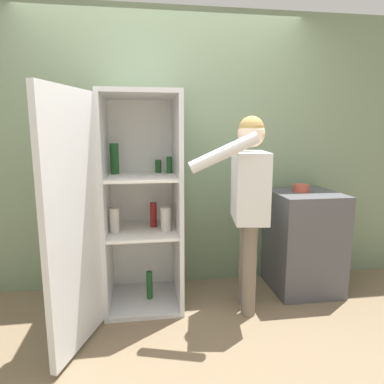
{
  "coord_description": "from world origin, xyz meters",
  "views": [
    {
      "loc": [
        -0.23,
        -2.22,
        1.48
      ],
      "look_at": [
        0.19,
        0.61,
        0.96
      ],
      "focal_mm": 32.0,
      "sensor_mm": 36.0,
      "label": 1
    }
  ],
  "objects": [
    {
      "name": "counter",
      "position": [
        1.25,
        0.64,
        0.46
      ],
      "size": [
        0.59,
        0.59,
        0.93
      ],
      "color": "#4C4C51",
      "rests_on": "ground_plane"
    },
    {
      "name": "refrigerator",
      "position": [
        -0.33,
        0.52,
        0.89
      ],
      "size": [
        0.89,
        1.24,
        1.78
      ],
      "color": "silver",
      "rests_on": "ground_plane"
    },
    {
      "name": "bowl",
      "position": [
        1.22,
        0.68,
        0.96
      ],
      "size": [
        0.15,
        0.15,
        0.07
      ],
      "color": "#B24738",
      "rests_on": "counter"
    },
    {
      "name": "person",
      "position": [
        0.61,
        0.35,
        1.0
      ],
      "size": [
        0.68,
        0.59,
        1.59
      ],
      "color": "#726656",
      "rests_on": "ground_plane"
    },
    {
      "name": "wall_back",
      "position": [
        0.0,
        0.98,
        1.27
      ],
      "size": [
        7.0,
        0.06,
        2.55
      ],
      "color": "gray",
      "rests_on": "ground_plane"
    },
    {
      "name": "ground_plane",
      "position": [
        0.0,
        0.0,
        0.0
      ],
      "size": [
        12.0,
        12.0,
        0.0
      ],
      "primitive_type": "plane",
      "color": "#7A664C"
    }
  ]
}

